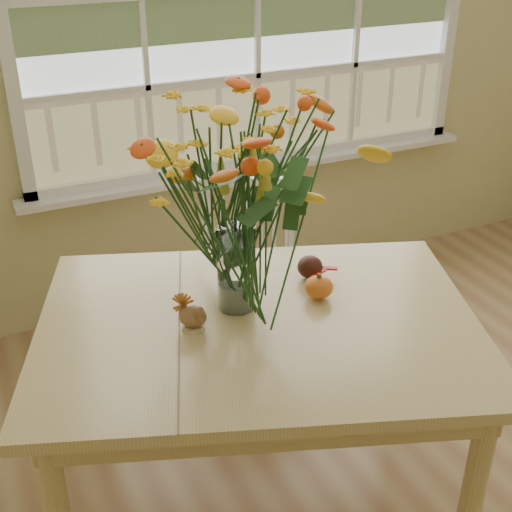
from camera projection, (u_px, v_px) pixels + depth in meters
name	position (u px, v px, depth m)	size (l,w,h in m)	color
wall_back	(254.00, 31.00, 3.23)	(4.00, 0.02, 2.70)	#CBBF82
dining_table	(259.00, 344.00, 2.20)	(1.63, 1.39, 0.74)	tan
windsor_chair	(247.00, 273.00, 2.92)	(0.54, 0.53, 0.88)	white
flower_vase	(235.00, 188.00, 2.03)	(0.58, 0.58, 0.69)	white
pumpkin	(319.00, 288.00, 2.25)	(0.09, 0.09, 0.07)	orange
turkey_figurine	(193.00, 317.00, 2.09)	(0.11, 0.10, 0.11)	#CCB78C
dark_gourd	(310.00, 268.00, 2.37)	(0.13, 0.09, 0.08)	#38160F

